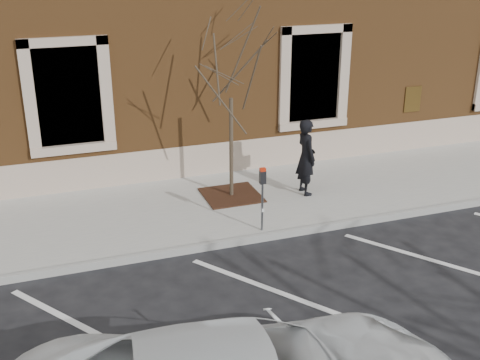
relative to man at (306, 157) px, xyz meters
name	(u,v)px	position (x,y,z in m)	size (l,w,h in m)	color
ground	(250,241)	(-1.95, -1.61, -1.03)	(120.00, 120.00, 0.00)	#28282B
sidewalk_near	(223,205)	(-1.95, 0.14, -0.96)	(40.00, 3.50, 0.15)	beige
curb_near	(251,239)	(-1.95, -1.66, -0.96)	(40.00, 0.12, 0.15)	#9E9E99
parking_stripes	(295,299)	(-1.95, -3.81, -1.03)	(28.00, 4.40, 0.01)	silver
building_civic	(158,1)	(-1.95, 6.14, 2.96)	(40.00, 8.62, 8.00)	brown
man	(306,157)	(0.00, 0.00, 0.00)	(0.64, 0.42, 1.76)	black
parking_meter	(262,188)	(-1.65, -1.49, 0.05)	(0.12, 0.09, 1.34)	#595B60
tree_grate	(232,195)	(-1.66, 0.40, -0.87)	(1.26, 1.26, 0.03)	#391E12
sapling	(231,69)	(-1.66, 0.40, 2.03)	(2.50, 2.50, 4.16)	#463C2A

